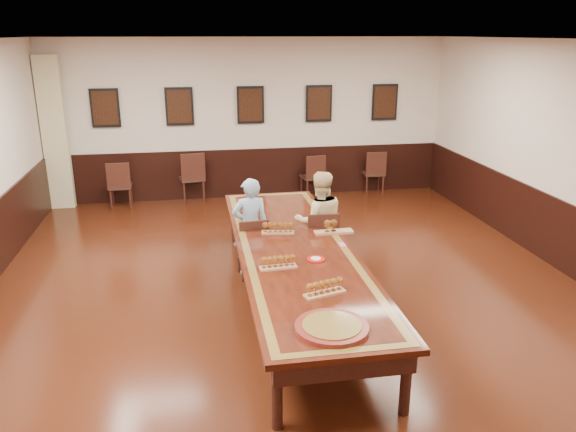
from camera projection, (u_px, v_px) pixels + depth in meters
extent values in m
cube|color=black|center=(295.00, 303.00, 7.17)|extent=(8.00, 10.00, 0.02)
cube|color=white|center=(296.00, 39.00, 6.16)|extent=(8.00, 10.00, 0.02)
cube|color=beige|center=(250.00, 119.00, 11.35)|extent=(8.00, 0.02, 3.20)
imported|color=teal|center=(250.00, 227.00, 7.82)|extent=(0.54, 0.38, 1.40)
imported|color=beige|center=(319.00, 222.00, 7.95)|extent=(0.74, 0.59, 1.46)
cube|color=#EC4EAB|center=(342.00, 245.00, 7.00)|extent=(0.08, 0.15, 0.01)
cube|color=#C5BC87|center=(55.00, 134.00, 10.62)|extent=(0.45, 0.18, 2.90)
cube|color=black|center=(252.00, 173.00, 11.67)|extent=(7.98, 0.04, 1.00)
cube|color=black|center=(295.00, 250.00, 6.94)|extent=(1.40, 5.00, 0.06)
cube|color=olive|center=(295.00, 247.00, 6.93)|extent=(1.28, 4.88, 0.00)
cube|color=black|center=(295.00, 247.00, 6.93)|extent=(1.10, 4.70, 0.00)
cube|color=black|center=(295.00, 261.00, 6.98)|extent=(1.25, 4.85, 0.18)
cylinder|color=black|center=(277.00, 394.00, 4.79)|extent=(0.10, 0.10, 0.69)
cylinder|color=black|center=(406.00, 380.00, 4.98)|extent=(0.10, 0.10, 0.69)
cylinder|color=black|center=(234.00, 222.00, 9.13)|extent=(0.10, 0.10, 0.69)
cylinder|color=black|center=(304.00, 218.00, 9.32)|extent=(0.10, 0.10, 0.69)
cube|color=black|center=(105.00, 108.00, 10.75)|extent=(0.54, 0.03, 0.74)
cube|color=black|center=(105.00, 108.00, 10.73)|extent=(0.46, 0.01, 0.64)
cube|color=black|center=(179.00, 106.00, 10.97)|extent=(0.54, 0.03, 0.74)
cube|color=black|center=(179.00, 107.00, 10.95)|extent=(0.46, 0.01, 0.64)
cube|color=black|center=(250.00, 105.00, 11.20)|extent=(0.54, 0.03, 0.74)
cube|color=black|center=(251.00, 105.00, 11.18)|extent=(0.46, 0.01, 0.64)
cube|color=black|center=(319.00, 103.00, 11.42)|extent=(0.54, 0.03, 0.74)
cube|color=black|center=(319.00, 104.00, 11.40)|extent=(0.46, 0.01, 0.64)
cube|color=black|center=(385.00, 102.00, 11.64)|extent=(0.54, 0.03, 0.74)
cube|color=black|center=(385.00, 102.00, 11.63)|extent=(0.46, 0.01, 0.64)
cube|color=#A06543|center=(278.00, 233.00, 7.40)|extent=(0.45, 0.20, 0.03)
cube|color=#A06543|center=(334.00, 232.00, 7.42)|extent=(0.52, 0.17, 0.03)
cube|color=#A06543|center=(278.00, 267.00, 6.31)|extent=(0.43, 0.16, 0.03)
cube|color=#A06543|center=(325.00, 294.00, 5.68)|extent=(0.46, 0.26, 0.03)
cylinder|color=red|center=(316.00, 259.00, 6.54)|extent=(0.21, 0.21, 0.02)
cylinder|color=silver|center=(316.00, 258.00, 6.54)|extent=(0.12, 0.12, 0.01)
cylinder|color=#561411|center=(332.00, 327.00, 5.01)|extent=(0.77, 0.77, 0.04)
cylinder|color=olive|center=(332.00, 325.00, 5.00)|extent=(0.62, 0.62, 0.01)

